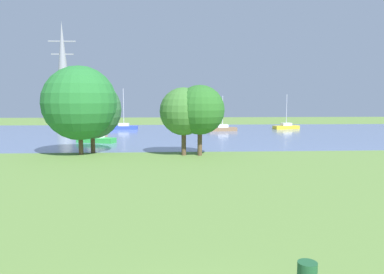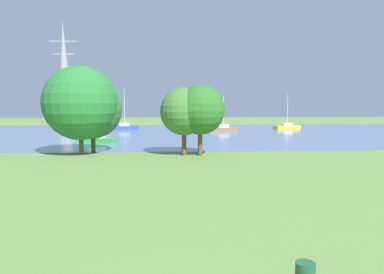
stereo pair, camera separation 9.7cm
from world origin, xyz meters
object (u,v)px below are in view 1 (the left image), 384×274
at_px(electricity_pylon, 63,72).
at_px(sailboat_blue, 124,127).
at_px(sailboat_green, 96,139).
at_px(tree_east_near, 92,109).
at_px(sailboat_brown, 222,128).
at_px(sailboat_yellow, 286,127).
at_px(tree_east_far, 80,103).
at_px(sailboat_orange, 91,132).
at_px(tree_mid_shore, 200,110).
at_px(tree_west_near, 184,112).

bearing_deg(electricity_pylon, sailboat_blue, -54.62).
xyz_separation_m(sailboat_green, tree_east_near, (1.41, -8.74, 3.88)).
bearing_deg(sailboat_brown, sailboat_green, -138.93).
height_order(sailboat_green, sailboat_brown, sailboat_green).
relative_size(sailboat_yellow, tree_east_far, 0.73).
bearing_deg(tree_east_near, sailboat_yellow, 44.33).
distance_m(sailboat_yellow, tree_east_far, 41.81).
bearing_deg(sailboat_orange, sailboat_brown, 12.99).
bearing_deg(sailboat_brown, tree_east_far, -124.27).
bearing_deg(electricity_pylon, sailboat_yellow, -28.25).
height_order(sailboat_yellow, tree_mid_shore, tree_mid_shore).
height_order(sailboat_orange, tree_east_far, tree_east_far).
distance_m(sailboat_green, sailboat_brown, 23.86).
bearing_deg(sailboat_yellow, tree_west_near, -122.94).
xyz_separation_m(tree_east_far, tree_mid_shore, (11.53, -1.22, -0.65)).
bearing_deg(tree_east_far, tree_east_near, 53.92).
distance_m(tree_east_near, electricity_pylon, 56.22).
height_order(sailboat_yellow, tree_west_near, tree_west_near).
height_order(sailboat_blue, sailboat_orange, sailboat_blue).
bearing_deg(tree_west_near, sailboat_brown, 74.29).
bearing_deg(tree_mid_shore, electricity_pylon, 117.06).
height_order(sailboat_blue, tree_west_near, sailboat_blue).
xyz_separation_m(tree_west_near, tree_mid_shore, (1.53, -0.26, 0.15)).
height_order(sailboat_brown, tree_east_far, tree_east_far).
relative_size(sailboat_yellow, sailboat_brown, 1.05).
relative_size(sailboat_orange, tree_west_near, 0.81).
xyz_separation_m(sailboat_orange, tree_east_far, (3.50, -20.81, 4.56)).
xyz_separation_m(sailboat_yellow, tree_west_near, (-19.56, -30.18, 3.75)).
height_order(sailboat_yellow, electricity_pylon, electricity_pylon).
xyz_separation_m(sailboat_blue, tree_east_near, (0.50, -28.75, 3.89)).
distance_m(tree_east_near, tree_west_near, 9.36).
height_order(sailboat_green, tree_mid_shore, sailboat_green).
xyz_separation_m(sailboat_yellow, tree_east_far, (-29.55, -29.22, 4.55)).
relative_size(sailboat_yellow, tree_west_near, 0.96).
bearing_deg(sailboat_yellow, electricity_pylon, 151.75).
bearing_deg(tree_east_far, sailboat_blue, 89.25).
bearing_deg(sailboat_brown, sailboat_orange, -167.01).
height_order(sailboat_orange, tree_east_near, tree_east_near).
bearing_deg(sailboat_green, tree_mid_shore, -42.91).
relative_size(sailboat_brown, tree_mid_shore, 0.88).
height_order(tree_east_near, tree_west_near, tree_east_near).
height_order(tree_west_near, tree_mid_shore, tree_mid_shore).
bearing_deg(electricity_pylon, tree_west_near, -64.11).
xyz_separation_m(sailboat_orange, tree_mid_shore, (15.03, -22.03, 3.91)).
bearing_deg(tree_west_near, sailboat_yellow, 57.06).
bearing_deg(tree_west_near, tree_east_far, 174.53).
height_order(sailboat_orange, tree_west_near, tree_west_near).
bearing_deg(sailboat_blue, tree_mid_shore, -70.36).
distance_m(sailboat_blue, electricity_pylon, 31.68).
bearing_deg(sailboat_green, tree_east_far, -87.07).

